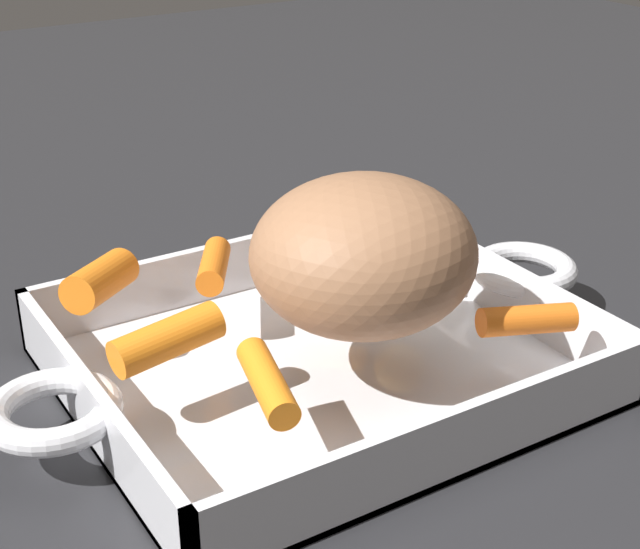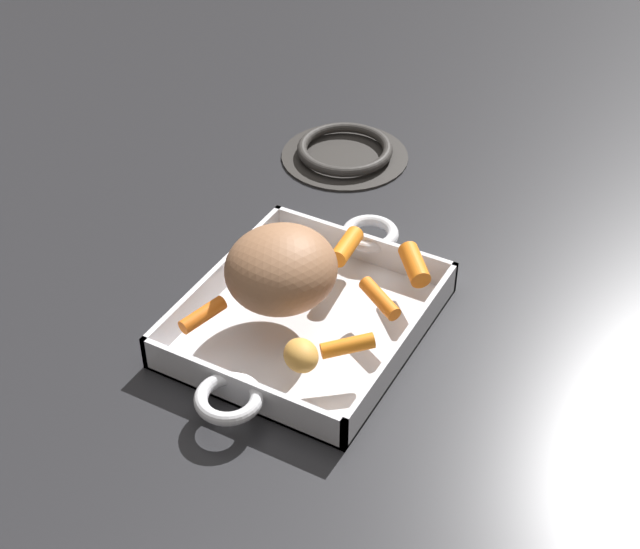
{
  "view_description": "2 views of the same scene",
  "coord_description": "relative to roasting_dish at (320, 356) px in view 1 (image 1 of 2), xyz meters",
  "views": [
    {
      "loc": [
        -0.26,
        -0.42,
        0.3
      ],
      "look_at": [
        0.01,
        0.01,
        0.06
      ],
      "focal_mm": 53.7,
      "sensor_mm": 36.0,
      "label": 1
    },
    {
      "loc": [
        0.7,
        0.4,
        0.72
      ],
      "look_at": [
        -0.01,
        0.01,
        0.08
      ],
      "focal_mm": 52.72,
      "sensor_mm": 36.0,
      "label": 2
    }
  ],
  "objects": [
    {
      "name": "baby_carrot_southwest",
      "position": [
        -0.1,
        0.09,
        0.04
      ],
      "size": [
        0.06,
        0.06,
        0.03
      ],
      "primitive_type": "cylinder",
      "rotation": [
        1.47,
        0.0,
        5.43
      ],
      "color": "orange",
      "rests_on": "roasting_dish"
    },
    {
      "name": "baby_carrot_northwest",
      "position": [
        -0.03,
        0.08,
        0.04
      ],
      "size": [
        0.05,
        0.06,
        0.02
      ],
      "primitive_type": "cylinder",
      "rotation": [
        1.63,
        0.0,
        2.6
      ],
      "color": "orange",
      "rests_on": "roasting_dish"
    },
    {
      "name": "baby_carrot_center_right",
      "position": [
        0.05,
        0.08,
        0.04
      ],
      "size": [
        0.05,
        0.05,
        0.02
      ],
      "primitive_type": "cylinder",
      "rotation": [
        1.65,
        0.0,
        0.73
      ],
      "color": "orange",
      "rests_on": "roasting_dish"
    },
    {
      "name": "roasting_dish",
      "position": [
        0.0,
        0.0,
        0.0
      ],
      "size": [
        0.39,
        0.25,
        0.04
      ],
      "color": "silver",
      "rests_on": "ground_plane"
    },
    {
      "name": "baby_carrot_long",
      "position": [
        -0.1,
        0.0,
        0.04
      ],
      "size": [
        0.06,
        0.03,
        0.03
      ],
      "primitive_type": "cylinder",
      "rotation": [
        1.64,
        0.0,
        4.83
      ],
      "color": "orange",
      "rests_on": "roasting_dish"
    },
    {
      "name": "pork_roast",
      "position": [
        0.01,
        -0.02,
        0.07
      ],
      "size": [
        0.14,
        0.14,
        0.09
      ],
      "primitive_type": "ellipsoid",
      "rotation": [
        0.0,
        0.0,
        3.03
      ],
      "color": "#956746",
      "rests_on": "roasting_dish"
    },
    {
      "name": "baby_carrot_southeast",
      "position": [
        -0.07,
        -0.06,
        0.04
      ],
      "size": [
        0.03,
        0.06,
        0.02
      ],
      "primitive_type": "cylinder",
      "rotation": [
        1.51,
        0.0,
        2.92
      ],
      "color": "orange",
      "rests_on": "roasting_dish"
    },
    {
      "name": "baby_carrot_northeast",
      "position": [
        0.09,
        -0.08,
        0.04
      ],
      "size": [
        0.06,
        0.03,
        0.02
      ],
      "primitive_type": "cylinder",
      "rotation": [
        1.64,
        0.0,
        1.27
      ],
      "color": "orange",
      "rests_on": "roasting_dish"
    },
    {
      "name": "ground_plane",
      "position": [
        0.0,
        0.0,
        -0.01
      ],
      "size": [
        2.28,
        2.28,
        0.0
      ],
      "primitive_type": "plane",
      "color": "#232326"
    },
    {
      "name": "potato_golden_large",
      "position": [
        0.1,
        0.05,
        0.04
      ],
      "size": [
        0.05,
        0.06,
        0.03
      ],
      "primitive_type": "ellipsoid",
      "rotation": [
        0.0,
        0.0,
        4.0
      ],
      "color": "gold",
      "rests_on": "roasting_dish"
    }
  ]
}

